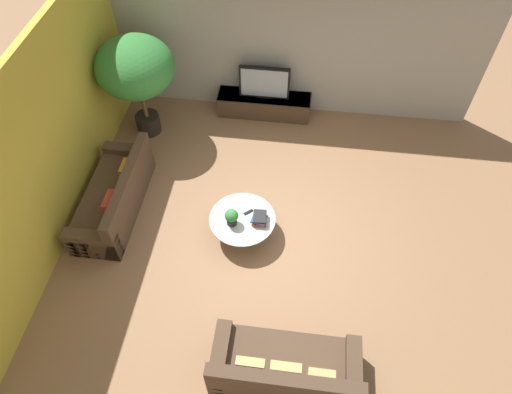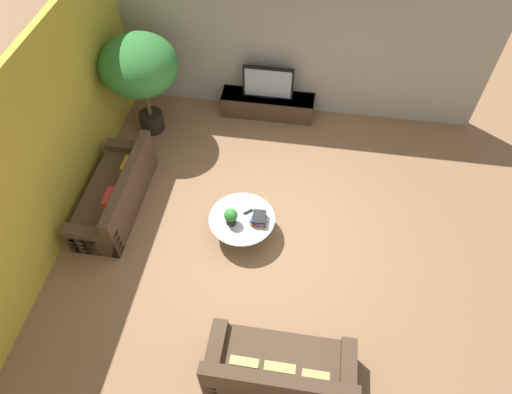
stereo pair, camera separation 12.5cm
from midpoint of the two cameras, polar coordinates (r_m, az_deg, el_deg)
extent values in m
plane|color=#8C6647|center=(7.61, 0.62, -4.28)|extent=(24.00, 24.00, 0.00)
cube|color=#A39E93|center=(8.96, 3.31, 18.82)|extent=(7.40, 0.12, 3.00)
cube|color=gold|center=(7.54, -24.67, 6.46)|extent=(0.12, 7.40, 3.00)
cube|color=#473323|center=(9.47, 0.63, 11.41)|extent=(1.84, 0.48, 0.45)
cube|color=#2D2823|center=(9.33, 0.64, 12.43)|extent=(1.88, 0.50, 0.02)
cube|color=black|center=(9.12, 0.66, 14.14)|extent=(0.99, 0.08, 0.67)
cube|color=#99A8B7|center=(9.09, 0.63, 13.98)|extent=(0.91, 0.00, 0.61)
cube|color=black|center=(9.32, 0.64, 12.54)|extent=(0.30, 0.13, 0.02)
cylinder|color=#756656|center=(7.59, -2.13, -4.40)|extent=(0.59, 0.59, 0.02)
cylinder|color=#756656|center=(7.45, -2.17, -3.63)|extent=(0.10, 0.10, 0.37)
cylinder|color=#A8B2B7|center=(7.29, -2.22, -2.74)|extent=(1.07, 1.07, 0.02)
cube|color=#4C3828|center=(8.13, -17.82, -0.33)|extent=(0.84, 2.10, 0.42)
cube|color=#4C3828|center=(7.70, -16.23, 1.37)|extent=(0.16, 2.10, 0.42)
cube|color=#4C3828|center=(8.65, -15.96, 4.78)|extent=(0.84, 0.20, 0.54)
cube|color=#4C3828|center=(7.60, -20.15, -5.58)|extent=(0.84, 0.20, 0.54)
cube|color=orange|center=(8.03, -16.41, 3.19)|extent=(0.14, 0.32, 0.30)
cube|color=#B23328|center=(7.58, -18.11, -0.89)|extent=(0.15, 0.36, 0.34)
cube|color=#4C3828|center=(6.38, 3.05, -20.55)|extent=(1.90, 0.84, 0.42)
cube|color=#4C3828|center=(5.88, 2.90, -22.37)|extent=(1.90, 0.16, 0.42)
cube|color=#4C3828|center=(6.39, 11.24, -20.95)|extent=(0.20, 0.84, 0.54)
cube|color=#4C3828|center=(6.37, -5.04, -19.42)|extent=(0.20, 0.84, 0.54)
cube|color=tan|center=(6.00, 7.47, -21.44)|extent=(0.33, 0.13, 0.30)
cube|color=tan|center=(5.96, 3.04, -21.02)|extent=(0.38, 0.14, 0.35)
cube|color=tan|center=(5.98, -1.39, -20.58)|extent=(0.36, 0.16, 0.33)
cylinder|color=black|center=(9.37, -13.67, 8.97)|extent=(0.46, 0.46, 0.38)
cylinder|color=brown|center=(9.06, -14.25, 11.24)|extent=(0.08, 0.08, 0.59)
ellipsoid|color=#337F38|center=(8.58, -15.33, 15.40)|extent=(1.40, 1.40, 1.04)
cylinder|color=black|center=(7.19, -3.53, -3.04)|extent=(0.16, 0.16, 0.11)
sphere|color=#337F38|center=(7.08, -3.59, -2.35)|extent=(0.21, 0.21, 0.21)
cube|color=gold|center=(7.24, -0.08, -2.95)|extent=(0.24, 0.26, 0.03)
cube|color=#A32823|center=(7.21, 0.00, -2.84)|extent=(0.23, 0.27, 0.04)
cube|color=#2D4C84|center=(7.17, -0.10, -2.77)|extent=(0.26, 0.25, 0.04)
cube|color=#232326|center=(7.16, -0.02, -2.46)|extent=(0.22, 0.27, 0.03)
cube|color=black|center=(7.35, -1.45, -1.89)|extent=(0.15, 0.14, 0.02)
camera|label=1|loc=(0.06, -90.49, -0.60)|focal=32.00mm
camera|label=2|loc=(0.06, 89.51, 0.60)|focal=32.00mm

